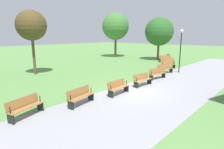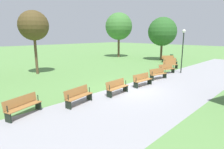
{
  "view_description": "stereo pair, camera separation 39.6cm",
  "coord_description": "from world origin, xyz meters",
  "px_view_note": "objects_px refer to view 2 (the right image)",
  "views": [
    {
      "loc": [
        9.94,
        7.27,
        3.67
      ],
      "look_at": [
        0.0,
        -1.87,
        0.8
      ],
      "focal_mm": 30.01,
      "sensor_mm": 36.0,
      "label": 1
    },
    {
      "loc": [
        9.67,
        7.56,
        3.67
      ],
      "look_at": [
        0.0,
        -1.87,
        0.8
      ],
      "focal_mm": 30.01,
      "sensor_mm": 36.0,
      "label": 2
    }
  ],
  "objects_px": {
    "bench_7": "(78,96)",
    "tree_4": "(119,26)",
    "bench_3": "(167,69)",
    "tree_3": "(162,32)",
    "bench_1": "(170,61)",
    "trash_bin": "(171,58)",
    "tree_2": "(34,26)",
    "bench_0": "(168,59)",
    "lamp_post": "(183,43)",
    "bench_8": "(23,106)",
    "bench_2": "(170,65)",
    "bench_4": "(158,74)",
    "bench_5": "(142,80)",
    "bench_6": "(117,87)"
  },
  "relations": [
    {
      "from": "bench_6",
      "to": "bench_5",
      "type": "bearing_deg",
      "value": 176.61
    },
    {
      "from": "bench_2",
      "to": "bench_6",
      "type": "distance_m",
      "value": 10.81
    },
    {
      "from": "bench_0",
      "to": "bench_1",
      "type": "relative_size",
      "value": 0.96
    },
    {
      "from": "bench_5",
      "to": "tree_4",
      "type": "bearing_deg",
      "value": -128.94
    },
    {
      "from": "bench_4",
      "to": "trash_bin",
      "type": "height_order",
      "value": "trash_bin"
    },
    {
      "from": "bench_2",
      "to": "bench_7",
      "type": "bearing_deg",
      "value": 30.44
    },
    {
      "from": "bench_8",
      "to": "tree_4",
      "type": "xyz_separation_m",
      "value": [
        -20.48,
        -12.66,
        4.55
      ]
    },
    {
      "from": "tree_3",
      "to": "tree_4",
      "type": "xyz_separation_m",
      "value": [
        1.34,
        -7.24,
        0.9
      ]
    },
    {
      "from": "bench_3",
      "to": "lamp_post",
      "type": "distance_m",
      "value": 2.87
    },
    {
      "from": "bench_7",
      "to": "tree_2",
      "type": "relative_size",
      "value": 0.3
    },
    {
      "from": "bench_3",
      "to": "tree_3",
      "type": "bearing_deg",
      "value": -130.18
    },
    {
      "from": "bench_1",
      "to": "bench_2",
      "type": "height_order",
      "value": "same"
    },
    {
      "from": "bench_3",
      "to": "bench_8",
      "type": "distance_m",
      "value": 13.44
    },
    {
      "from": "bench_7",
      "to": "tree_4",
      "type": "xyz_separation_m",
      "value": [
        -17.83,
        -13.29,
        4.55
      ]
    },
    {
      "from": "bench_3",
      "to": "tree_3",
      "type": "relative_size",
      "value": 0.29
    },
    {
      "from": "bench_2",
      "to": "tree_4",
      "type": "bearing_deg",
      "value": -87.23
    },
    {
      "from": "tree_2",
      "to": "trash_bin",
      "type": "relative_size",
      "value": 6.19
    },
    {
      "from": "bench_0",
      "to": "bench_1",
      "type": "height_order",
      "value": "same"
    },
    {
      "from": "bench_1",
      "to": "tree_2",
      "type": "distance_m",
      "value": 15.8
    },
    {
      "from": "bench_3",
      "to": "trash_bin",
      "type": "height_order",
      "value": "trash_bin"
    },
    {
      "from": "bench_0",
      "to": "tree_3",
      "type": "xyz_separation_m",
      "value": [
        -1.14,
        -1.74,
        3.65
      ]
    },
    {
      "from": "bench_4",
      "to": "bench_5",
      "type": "height_order",
      "value": "same"
    },
    {
      "from": "bench_4",
      "to": "tree_4",
      "type": "distance_m",
      "value": 17.07
    },
    {
      "from": "tree_2",
      "to": "tree_3",
      "type": "height_order",
      "value": "tree_3"
    },
    {
      "from": "bench_0",
      "to": "tree_4",
      "type": "bearing_deg",
      "value": -51.42
    },
    {
      "from": "bench_6",
      "to": "trash_bin",
      "type": "bearing_deg",
      "value": -167.2
    },
    {
      "from": "bench_6",
      "to": "bench_8",
      "type": "height_order",
      "value": "same"
    },
    {
      "from": "bench_8",
      "to": "lamp_post",
      "type": "height_order",
      "value": "lamp_post"
    },
    {
      "from": "bench_0",
      "to": "tree_2",
      "type": "xyz_separation_m",
      "value": [
        16.02,
        -5.13,
        4.0
      ]
    },
    {
      "from": "bench_6",
      "to": "bench_7",
      "type": "distance_m",
      "value": 2.73
    },
    {
      "from": "bench_3",
      "to": "lamp_post",
      "type": "height_order",
      "value": "lamp_post"
    },
    {
      "from": "bench_5",
      "to": "bench_6",
      "type": "bearing_deg",
      "value": 3.39
    },
    {
      "from": "bench_1",
      "to": "trash_bin",
      "type": "height_order",
      "value": "trash_bin"
    },
    {
      "from": "bench_8",
      "to": "bench_5",
      "type": "bearing_deg",
      "value": 156.33
    },
    {
      "from": "bench_2",
      "to": "bench_7",
      "type": "distance_m",
      "value": 13.44
    },
    {
      "from": "tree_2",
      "to": "bench_0",
      "type": "bearing_deg",
      "value": 162.23
    },
    {
      "from": "bench_2",
      "to": "bench_7",
      "type": "relative_size",
      "value": 0.99
    },
    {
      "from": "bench_2",
      "to": "bench_6",
      "type": "bearing_deg",
      "value": 33.81
    },
    {
      "from": "bench_7",
      "to": "bench_1",
      "type": "bearing_deg",
      "value": 179.94
    },
    {
      "from": "bench_0",
      "to": "tree_2",
      "type": "bearing_deg",
      "value": 19.49
    },
    {
      "from": "bench_8",
      "to": "trash_bin",
      "type": "height_order",
      "value": "trash_bin"
    },
    {
      "from": "bench_6",
      "to": "bench_8",
      "type": "relative_size",
      "value": 0.98
    },
    {
      "from": "bench_5",
      "to": "bench_4",
      "type": "bearing_deg",
      "value": -169.88
    },
    {
      "from": "tree_2",
      "to": "lamp_post",
      "type": "relative_size",
      "value": 1.4
    },
    {
      "from": "tree_3",
      "to": "tree_4",
      "type": "bearing_deg",
      "value": -79.48
    },
    {
      "from": "bench_5",
      "to": "tree_3",
      "type": "bearing_deg",
      "value": -151.72
    },
    {
      "from": "bench_5",
      "to": "lamp_post",
      "type": "height_order",
      "value": "lamp_post"
    },
    {
      "from": "tree_2",
      "to": "tree_3",
      "type": "distance_m",
      "value": 17.5
    },
    {
      "from": "bench_7",
      "to": "bench_3",
      "type": "bearing_deg",
      "value": 173.21
    },
    {
      "from": "trash_bin",
      "to": "bench_3",
      "type": "bearing_deg",
      "value": 24.32
    }
  ]
}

